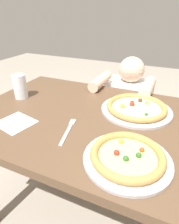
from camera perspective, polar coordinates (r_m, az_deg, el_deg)
The scene contains 8 objects.
ground_plane at distance 1.46m, azimuth 3.02°, elevation -28.18°, with size 8.00×8.00×0.00m, color #9E9384.
dining_table at distance 0.99m, azimuth 3.97°, elevation -7.32°, with size 1.37×0.83×0.75m.
pizza_near at distance 0.69m, azimuth 11.27°, elevation -12.94°, with size 0.31×0.31×0.04m.
pizza_far at distance 1.02m, azimuth 13.87°, elevation 1.23°, with size 0.36×0.36×0.04m.
water_cup_clear at distance 1.19m, azimuth -20.15°, elevation 7.26°, with size 0.08×0.08×0.14m.
paper_napkin at distance 0.96m, azimuth -21.29°, elevation -3.01°, with size 0.16×0.14×0.00m, color white.
fork at distance 0.84m, azimuth -6.38°, elevation -5.35°, with size 0.06×0.20×0.00m.
diner_seated at distance 1.62m, azimuth 11.02°, elevation -1.21°, with size 0.39×0.51×0.92m.
Camera 1 is at (0.26, -0.76, 1.22)m, focal length 30.43 mm.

